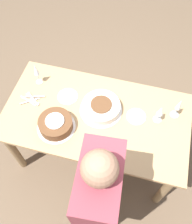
{
  "coord_description": "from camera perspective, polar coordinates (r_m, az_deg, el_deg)",
  "views": [
    {
      "loc": [
        0.27,
        -1.03,
        2.52
      ],
      "look_at": [
        0.0,
        0.0,
        0.8
      ],
      "focal_mm": 40.0,
      "sensor_mm": 36.0,
      "label": 1
    }
  ],
  "objects": [
    {
      "name": "wine_glass_extra",
      "position": [
        2.2,
        -13.56,
        9.24
      ],
      "size": [
        0.06,
        0.06,
        0.23
      ],
      "color": "silver",
      "rests_on": "dining_table"
    },
    {
      "name": "ground_plane",
      "position": [
        2.73,
        0.0,
        -8.85
      ],
      "size": [
        12.0,
        12.0,
        0.0
      ],
      "primitive_type": "plane",
      "color": "brown"
    },
    {
      "name": "cake_center_white",
      "position": [
        2.05,
        1.17,
        1.06
      ],
      "size": [
        0.35,
        0.35,
        0.09
      ],
      "color": "white",
      "rests_on": "dining_table"
    },
    {
      "name": "cake_front_chocolate",
      "position": [
        1.99,
        -9.21,
        -2.74
      ],
      "size": [
        0.31,
        0.31,
        0.11
      ],
      "color": "white",
      "rests_on": "dining_table"
    },
    {
      "name": "dining_table",
      "position": [
        2.16,
        0.0,
        -2.3
      ],
      "size": [
        1.54,
        0.84,
        0.75
      ],
      "color": "tan",
      "rests_on": "ground_plane"
    },
    {
      "name": "fork_pile",
      "position": [
        2.21,
        -14.55,
        2.8
      ],
      "size": [
        0.21,
        0.14,
        0.02
      ],
      "color": "silver",
      "rests_on": "dining_table"
    },
    {
      "name": "dessert_plate_left",
      "position": [
        2.18,
        -6.49,
        3.55
      ],
      "size": [
        0.17,
        0.17,
        0.01
      ],
      "color": "silver",
      "rests_on": "dining_table"
    },
    {
      "name": "dessert_plate_right",
      "position": [
        2.08,
        9.18,
        -1.03
      ],
      "size": [
        0.16,
        0.16,
        0.01
      ],
      "color": "silver",
      "rests_on": "dining_table"
    },
    {
      "name": "wine_glass_near",
      "position": [
        2.06,
        18.41,
        1.37
      ],
      "size": [
        0.07,
        0.07,
        0.21
      ],
      "color": "silver",
      "rests_on": "dining_table"
    },
    {
      "name": "wine_glass_far",
      "position": [
        2.0,
        14.51,
        0.12
      ],
      "size": [
        0.07,
        0.07,
        0.18
      ],
      "color": "silver",
      "rests_on": "dining_table"
    },
    {
      "name": "person_cutting",
      "position": [
        1.62,
        0.59,
        -18.92
      ],
      "size": [
        0.25,
        0.42,
        1.56
      ],
      "rotation": [
        0.0,
        0.0,
        1.66
      ],
      "color": "#4C4238",
      "rests_on": "ground_plane"
    }
  ]
}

